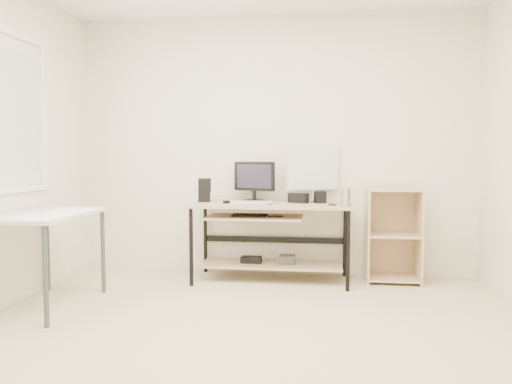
{
  "coord_description": "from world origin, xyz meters",
  "views": [
    {
      "loc": [
        0.47,
        -3.04,
        1.19
      ],
      "look_at": [
        -0.1,
        1.3,
        0.88
      ],
      "focal_mm": 35.0,
      "sensor_mm": 36.0,
      "label": 1
    }
  ],
  "objects_px": {
    "side_table": "(45,223)",
    "black_monitor": "(254,179)",
    "white_imac": "(313,169)",
    "audio_controller": "(202,194)",
    "shelf_unit": "(392,234)",
    "desk": "(268,225)"
  },
  "relations": [
    {
      "from": "shelf_unit",
      "to": "audio_controller",
      "type": "relative_size",
      "value": 6.35
    },
    {
      "from": "shelf_unit",
      "to": "desk",
      "type": "bearing_deg",
      "value": -172.23
    },
    {
      "from": "white_imac",
      "to": "audio_controller",
      "type": "xyz_separation_m",
      "value": [
        -1.09,
        -0.08,
        -0.25
      ]
    },
    {
      "from": "side_table",
      "to": "black_monitor",
      "type": "bearing_deg",
      "value": 39.03
    },
    {
      "from": "side_table",
      "to": "shelf_unit",
      "type": "relative_size",
      "value": 1.11
    },
    {
      "from": "black_monitor",
      "to": "audio_controller",
      "type": "height_order",
      "value": "black_monitor"
    },
    {
      "from": "desk",
      "to": "side_table",
      "type": "height_order",
      "value": "same"
    },
    {
      "from": "desk",
      "to": "shelf_unit",
      "type": "bearing_deg",
      "value": 7.77
    },
    {
      "from": "white_imac",
      "to": "audio_controller",
      "type": "height_order",
      "value": "white_imac"
    },
    {
      "from": "audio_controller",
      "to": "shelf_unit",
      "type": "bearing_deg",
      "value": -9.86
    },
    {
      "from": "audio_controller",
      "to": "side_table",
      "type": "bearing_deg",
      "value": -140.78
    },
    {
      "from": "desk",
      "to": "audio_controller",
      "type": "distance_m",
      "value": 0.74
    },
    {
      "from": "shelf_unit",
      "to": "black_monitor",
      "type": "distance_m",
      "value": 1.43
    },
    {
      "from": "desk",
      "to": "white_imac",
      "type": "xyz_separation_m",
      "value": [
        0.41,
        0.19,
        0.54
      ]
    },
    {
      "from": "black_monitor",
      "to": "white_imac",
      "type": "distance_m",
      "value": 0.58
    },
    {
      "from": "side_table",
      "to": "shelf_unit",
      "type": "bearing_deg",
      "value": 23.33
    },
    {
      "from": "desk",
      "to": "black_monitor",
      "type": "xyz_separation_m",
      "value": [
        -0.16,
        0.15,
        0.44
      ]
    },
    {
      "from": "desk",
      "to": "side_table",
      "type": "xyz_separation_m",
      "value": [
        -1.65,
        -1.06,
        0.13
      ]
    },
    {
      "from": "shelf_unit",
      "to": "audio_controller",
      "type": "xyz_separation_m",
      "value": [
        -1.85,
        -0.04,
        0.37
      ]
    },
    {
      "from": "black_monitor",
      "to": "side_table",
      "type": "bearing_deg",
      "value": -121.32
    },
    {
      "from": "white_imac",
      "to": "desk",
      "type": "bearing_deg",
      "value": -179.68
    },
    {
      "from": "side_table",
      "to": "audio_controller",
      "type": "xyz_separation_m",
      "value": [
        0.98,
        1.18,
        0.15
      ]
    }
  ]
}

